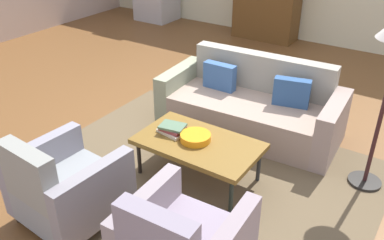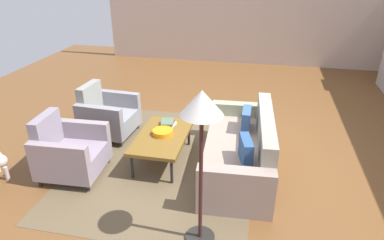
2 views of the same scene
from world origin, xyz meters
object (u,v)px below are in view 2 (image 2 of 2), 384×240
Objects in this scene: armchair_left at (106,116)px; book_stack at (167,124)px; fruit_bowl at (163,132)px; armchair_right at (68,152)px; floor_lamp at (202,119)px; couch at (244,152)px; coffee_table at (162,138)px.

book_stack is at bearing 79.07° from armchair_left.
fruit_bowl is (0.57, 1.17, 0.11)m from armchair_left.
armchair_right is 2.43m from floor_lamp.
armchair_right is at bearing 3.50° from armchair_left.
couch is 1.88m from floor_lamp.
armchair_left is 2.90× the size of book_stack.
armchair_left is 1.21m from armchair_right.
floor_lamp is at bearing 30.29° from coffee_table.
floor_lamp reaches higher than coffee_table.
couch is 1.79× the size of coffee_table.
floor_lamp is at bearing 25.84° from book_stack.
book_stack is at bearing 125.27° from armchair_right.
fruit_bowl reaches higher than coffee_table.
fruit_bowl is at bearing 115.86° from armchair_right.
book_stack reaches higher than coffee_table.
floor_lamp reaches higher than book_stack.
coffee_table is 1.31m from armchair_left.
armchair_left reaches higher than coffee_table.
couch is at bearing 101.75° from armchair_right.
armchair_left reaches higher than couch.
armchair_left is at bearing 177.24° from armchair_right.
armchair_left is (-0.60, -1.17, -0.04)m from coffee_table.
armchair_left is 0.51× the size of floor_lamp.
armchair_left and armchair_right have the same top height.
armchair_left is 1.30m from fruit_bowl.
coffee_table is at bearing 114.59° from armchair_right.
armchair_left is at bearing 72.22° from couch.
armchair_right reaches higher than couch.
floor_lamp is (0.83, 2.00, 1.10)m from armchair_right.
couch reaches higher than book_stack.
armchair_left is at bearing -135.49° from floor_lamp.
armchair_left is 3.06m from floor_lamp.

